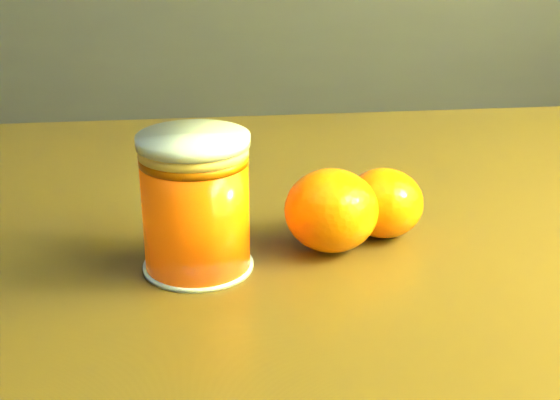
{
  "coord_description": "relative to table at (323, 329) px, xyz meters",
  "views": [
    {
      "loc": [
        0.97,
        -0.21,
        0.92
      ],
      "look_at": [
        0.96,
        0.27,
        0.73
      ],
      "focal_mm": 50.0,
      "sensor_mm": 36.0,
      "label": 1
    }
  ],
  "objects": [
    {
      "name": "table",
      "position": [
        0.0,
        0.0,
        0.0
      ],
      "size": [
        0.99,
        0.76,
        0.68
      ],
      "rotation": [
        0.0,
        0.0,
        0.15
      ],
      "color": "brown",
      "rests_on": "ground"
    },
    {
      "name": "orange_front",
      "position": [
        0.0,
        -0.03,
        0.12
      ],
      "size": [
        0.07,
        0.07,
        0.06
      ],
      "primitive_type": "ellipsoid",
      "rotation": [
        0.0,
        0.0,
        -0.02
      ],
      "color": "orange",
      "rests_on": "table"
    },
    {
      "name": "juice_glass",
      "position": [
        -0.09,
        -0.06,
        0.13
      ],
      "size": [
        0.07,
        0.07,
        0.09
      ],
      "rotation": [
        0.0,
        0.0,
        0.2
      ],
      "color": "#FF5405",
      "rests_on": "table"
    },
    {
      "name": "orange_back",
      "position": [
        0.04,
        -0.01,
        0.11
      ],
      "size": [
        0.07,
        0.07,
        0.05
      ],
      "primitive_type": "ellipsoid",
      "rotation": [
        0.0,
        0.0,
        -0.17
      ],
      "color": "orange",
      "rests_on": "table"
    }
  ]
}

